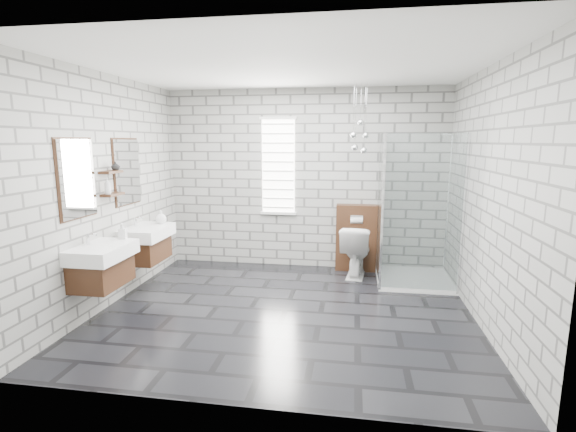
% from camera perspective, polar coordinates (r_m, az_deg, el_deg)
% --- Properties ---
extents(floor, '(4.20, 3.60, 0.02)m').
position_cam_1_polar(floor, '(4.94, -0.36, -12.91)').
color(floor, black).
rests_on(floor, ground).
extents(ceiling, '(4.20, 3.60, 0.02)m').
position_cam_1_polar(ceiling, '(4.61, -0.40, 19.93)').
color(ceiling, white).
rests_on(ceiling, wall_back).
extents(wall_back, '(4.20, 0.02, 2.70)m').
position_cam_1_polar(wall_back, '(6.37, 2.27, 4.97)').
color(wall_back, '#A1A19C').
rests_on(wall_back, floor).
extents(wall_front, '(4.20, 0.02, 2.70)m').
position_cam_1_polar(wall_front, '(2.84, -6.32, -1.69)').
color(wall_front, '#A1A19C').
rests_on(wall_front, floor).
extents(wall_left, '(0.02, 3.60, 2.70)m').
position_cam_1_polar(wall_left, '(5.35, -23.34, 3.13)').
color(wall_left, '#A1A19C').
rests_on(wall_left, floor).
extents(wall_right, '(0.02, 3.60, 2.70)m').
position_cam_1_polar(wall_right, '(4.73, 25.77, 2.13)').
color(wall_right, '#A1A19C').
rests_on(wall_right, floor).
extents(vanity_left, '(0.47, 0.70, 1.57)m').
position_cam_1_polar(vanity_left, '(4.86, -24.45, -4.72)').
color(vanity_left, '#412414').
rests_on(vanity_left, wall_left).
extents(vanity_right, '(0.47, 0.70, 1.57)m').
position_cam_1_polar(vanity_right, '(5.67, -19.08, -2.31)').
color(vanity_right, '#412414').
rests_on(vanity_right, wall_left).
extents(shelf_lower, '(0.14, 0.30, 0.03)m').
position_cam_1_polar(shelf_lower, '(5.27, -22.87, 2.74)').
color(shelf_lower, '#412414').
rests_on(shelf_lower, wall_left).
extents(shelf_upper, '(0.14, 0.30, 0.03)m').
position_cam_1_polar(shelf_upper, '(5.24, -23.06, 5.56)').
color(shelf_upper, '#412414').
rests_on(shelf_upper, wall_left).
extents(window, '(0.56, 0.05, 1.48)m').
position_cam_1_polar(window, '(6.38, -1.34, 6.79)').
color(window, white).
rests_on(window, wall_back).
extents(cistern_panel, '(0.60, 0.20, 1.00)m').
position_cam_1_polar(cistern_panel, '(6.35, 9.29, -2.95)').
color(cistern_panel, '#412414').
rests_on(cistern_panel, floor).
extents(flush_plate, '(0.18, 0.01, 0.12)m').
position_cam_1_polar(flush_plate, '(6.19, 9.38, -0.46)').
color(flush_plate, silver).
rests_on(flush_plate, cistern_panel).
extents(shower_enclosure, '(1.00, 1.00, 2.03)m').
position_cam_1_polar(shower_enclosure, '(5.90, 16.16, -4.22)').
color(shower_enclosure, white).
rests_on(shower_enclosure, floor).
extents(pendant_cluster, '(0.26, 0.26, 0.94)m').
position_cam_1_polar(pendant_cluster, '(5.85, 9.76, 10.55)').
color(pendant_cluster, silver).
rests_on(pendant_cluster, ceiling).
extents(toilet, '(0.49, 0.76, 0.74)m').
position_cam_1_polar(toilet, '(6.14, 9.27, -4.65)').
color(toilet, white).
rests_on(toilet, floor).
extents(soap_bottle_a, '(0.10, 0.10, 0.18)m').
position_cam_1_polar(soap_bottle_a, '(5.03, -21.70, -1.93)').
color(soap_bottle_a, '#B2B2B2').
rests_on(soap_bottle_a, vanity_left).
extents(soap_bottle_b, '(0.17, 0.17, 0.18)m').
position_cam_1_polar(soap_bottle_b, '(5.78, -17.00, -0.12)').
color(soap_bottle_b, '#B2B2B2').
rests_on(soap_bottle_b, vanity_right).
extents(soap_bottle_c, '(0.09, 0.09, 0.19)m').
position_cam_1_polar(soap_bottle_c, '(5.16, -23.47, 3.79)').
color(soap_bottle_c, '#B2B2B2').
rests_on(soap_bottle_c, shelf_lower).
extents(vase, '(0.13, 0.13, 0.10)m').
position_cam_1_polar(vase, '(5.31, -22.52, 6.35)').
color(vase, '#B2B2B2').
rests_on(vase, shelf_upper).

